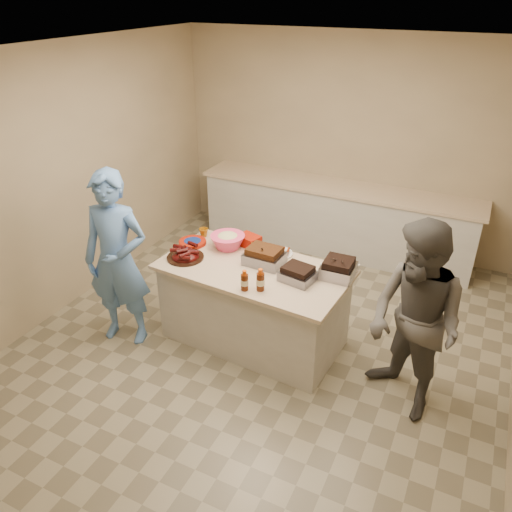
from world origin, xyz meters
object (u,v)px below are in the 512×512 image
at_px(rib_platter, 186,258).
at_px(roasting_pan, 338,276).
at_px(guest_blue, 129,335).
at_px(island, 254,339).
at_px(bbq_bottle_b, 260,290).
at_px(coleslaw_bowl, 228,248).
at_px(bbq_bottle_a, 245,290).
at_px(guest_gray, 400,403).
at_px(mustard_bottle, 252,255).
at_px(plastic_cup, 204,236).

bearing_deg(rib_platter, roasting_pan, 12.26).
xyz_separation_m(roasting_pan, guest_blue, (-1.93, -0.69, -0.83)).
bearing_deg(island, bbq_bottle_b, -51.09).
bearing_deg(island, coleslaw_bowl, 153.09).
bearing_deg(rib_platter, bbq_bottle_a, -18.45).
bearing_deg(bbq_bottle_b, bbq_bottle_a, -155.47).
relative_size(island, guest_gray, 1.04).
relative_size(bbq_bottle_b, guest_gray, 0.12).
bearing_deg(guest_gray, guest_blue, -136.38).
bearing_deg(guest_blue, rib_platter, 23.76).
xyz_separation_m(rib_platter, coleslaw_bowl, (0.27, 0.36, 0.00)).
xyz_separation_m(mustard_bottle, plastic_cup, (-0.63, 0.14, 0.00)).
xyz_separation_m(mustard_bottle, guest_gray, (1.64, -0.46, -0.83)).
bearing_deg(guest_blue, coleslaw_bowl, 30.88).
bearing_deg(plastic_cup, guest_blue, -116.29).
xyz_separation_m(coleslaw_bowl, bbq_bottle_a, (0.50, -0.62, 0.00)).
bearing_deg(bbq_bottle_a, guest_blue, -174.51).
relative_size(coleslaw_bowl, guest_gray, 0.20).
distance_m(island, bbq_bottle_a, 0.92).
bearing_deg(guest_gray, bbq_bottle_a, -136.40).
xyz_separation_m(bbq_bottle_a, bbq_bottle_b, (0.12, 0.06, 0.00)).
distance_m(island, roasting_pan, 1.14).
bearing_deg(coleslaw_bowl, guest_blue, -136.18).
xyz_separation_m(rib_platter, mustard_bottle, (0.54, 0.34, 0.00)).
relative_size(island, mustard_bottle, 13.18).
distance_m(bbq_bottle_b, plastic_cup, 1.19).
bearing_deg(island, roasting_pan, 18.62).
relative_size(coleslaw_bowl, bbq_bottle_b, 1.67).
bearing_deg(coleslaw_bowl, bbq_bottle_b, -42.01).
bearing_deg(guest_gray, coleslaw_bowl, -156.08).
relative_size(rib_platter, guest_gray, 0.21).
relative_size(roasting_pan, bbq_bottle_b, 1.40).
distance_m(island, mustard_bottle, 0.87).
bearing_deg(bbq_bottle_b, plastic_cup, 145.07).
height_order(guest_blue, guest_gray, guest_gray).
distance_m(roasting_pan, coleslaw_bowl, 1.16).
height_order(bbq_bottle_b, plastic_cup, bbq_bottle_b).
xyz_separation_m(island, rib_platter, (-0.67, -0.12, 0.83)).
bearing_deg(bbq_bottle_a, plastic_cup, 139.10).
height_order(roasting_pan, bbq_bottle_a, bbq_bottle_a).
bearing_deg(mustard_bottle, rib_platter, -147.93).
bearing_deg(plastic_cup, mustard_bottle, -12.57).
distance_m(coleslaw_bowl, guest_gray, 2.14).
xyz_separation_m(rib_platter, plastic_cup, (-0.08, 0.48, 0.00)).
bearing_deg(guest_blue, guest_gray, -7.47).
bearing_deg(roasting_pan, plastic_cup, 172.22).
bearing_deg(mustard_bottle, guest_blue, -145.63).
distance_m(rib_platter, mustard_bottle, 0.64).
distance_m(roasting_pan, plastic_cup, 1.52).
relative_size(coleslaw_bowl, bbq_bottle_a, 1.80).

